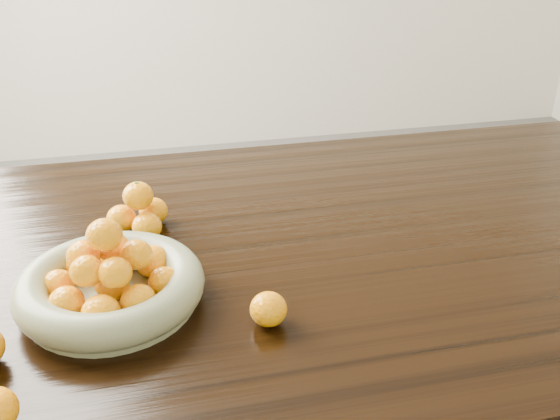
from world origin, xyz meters
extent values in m
cube|color=black|center=(0.00, 0.00, 0.73)|extent=(2.00, 1.00, 0.04)
cube|color=black|center=(0.93, 0.43, 0.35)|extent=(0.08, 0.08, 0.71)
cylinder|color=gray|center=(-0.25, -0.13, 0.76)|extent=(0.27, 0.27, 0.01)
torus|color=gray|center=(-0.25, -0.13, 0.78)|extent=(0.30, 0.30, 0.06)
ellipsoid|color=orange|center=(-0.17, -0.14, 0.79)|extent=(0.05, 0.05, 0.05)
ellipsoid|color=orange|center=(-0.18, -0.08, 0.79)|extent=(0.06, 0.06, 0.05)
ellipsoid|color=orange|center=(-0.24, -0.05, 0.79)|extent=(0.06, 0.06, 0.05)
ellipsoid|color=orange|center=(-0.30, -0.06, 0.79)|extent=(0.05, 0.05, 0.05)
ellipsoid|color=orange|center=(-0.33, -0.11, 0.79)|extent=(0.05, 0.05, 0.05)
ellipsoid|color=orange|center=(-0.31, -0.17, 0.79)|extent=(0.05, 0.05, 0.05)
ellipsoid|color=orange|center=(-0.26, -0.21, 0.79)|extent=(0.06, 0.06, 0.05)
ellipsoid|color=orange|center=(-0.21, -0.19, 0.79)|extent=(0.05, 0.05, 0.05)
ellipsoid|color=orange|center=(-0.25, -0.13, 0.79)|extent=(0.05, 0.05, 0.05)
ellipsoid|color=orange|center=(-0.20, -0.12, 0.83)|extent=(0.05, 0.05, 0.05)
ellipsoid|color=orange|center=(-0.24, -0.08, 0.83)|extent=(0.05, 0.05, 0.05)
ellipsoid|color=orange|center=(-0.28, -0.11, 0.83)|extent=(0.05, 0.05, 0.05)
ellipsoid|color=orange|center=(-0.28, -0.15, 0.83)|extent=(0.05, 0.05, 0.05)
ellipsoid|color=orange|center=(-0.24, -0.17, 0.83)|extent=(0.05, 0.05, 0.05)
ellipsoid|color=orange|center=(-0.25, -0.12, 0.87)|extent=(0.06, 0.06, 0.05)
ellipsoid|color=orange|center=(-0.19, 0.07, 0.78)|extent=(0.06, 0.06, 0.05)
ellipsoid|color=orange|center=(-0.17, 0.14, 0.78)|extent=(0.06, 0.06, 0.05)
ellipsoid|color=orange|center=(-0.23, 0.12, 0.78)|extent=(0.06, 0.06, 0.05)
ellipsoid|color=orange|center=(-0.20, 0.11, 0.82)|extent=(0.06, 0.06, 0.05)
ellipsoid|color=orange|center=(-0.02, -0.23, 0.78)|extent=(0.06, 0.06, 0.05)
camera|label=1|loc=(-0.17, -0.98, 1.33)|focal=40.00mm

